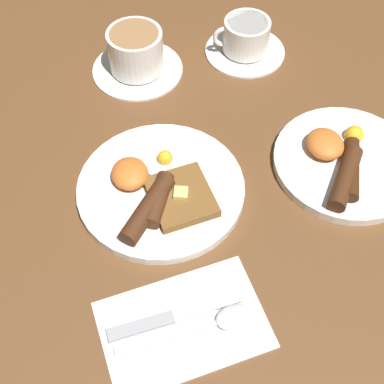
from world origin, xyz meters
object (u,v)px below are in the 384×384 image
teacup_far (246,40)px  breakfast_plate_near (160,189)px  spoon (221,321)px  teacup_near (136,54)px  knife (172,317)px  breakfast_plate_far (345,161)px

teacup_far → breakfast_plate_near: bearing=-39.5°
spoon → teacup_near: bearing=89.5°
breakfast_plate_near → spoon: 0.22m
breakfast_plate_near → spoon: breakfast_plate_near is taller
teacup_far → knife: (0.47, -0.26, -0.02)m
spoon → breakfast_plate_near: bearing=96.4°
teacup_far → breakfast_plate_far: bearing=11.4°
teacup_near → spoon: (0.50, 0.00, -0.03)m
teacup_far → teacup_near: bearing=-91.4°
breakfast_plate_far → teacup_far: size_ratio=1.53×
teacup_near → spoon: 0.50m
breakfast_plate_near → teacup_near: size_ratio=1.54×
teacup_far → spoon: 0.53m
breakfast_plate_near → teacup_far: size_ratio=1.70×
knife → spoon: bearing=-23.7°
breakfast_plate_near → spoon: (0.22, 0.03, -0.00)m
teacup_near → breakfast_plate_far: bearing=40.8°
breakfast_plate_far → knife: 0.36m
breakfast_plate_near → teacup_near: (-0.28, 0.03, 0.02)m
breakfast_plate_far → teacup_near: 0.40m
spoon → knife: bearing=157.7°
teacup_near → breakfast_plate_near: bearing=-5.2°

